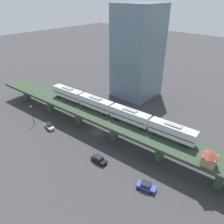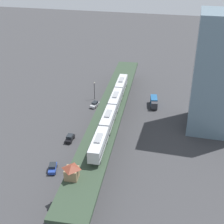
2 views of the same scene
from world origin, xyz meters
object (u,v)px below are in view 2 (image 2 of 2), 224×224
(street_car_blue, at_px, (53,168))
(delivery_truck, at_px, (154,102))
(street_car_black, at_px, (70,138))
(street_lamp, at_px, (94,89))
(office_tower, at_px, (221,74))
(signal_hut, at_px, (72,171))
(subway_train, at_px, (112,109))
(street_car_silver, at_px, (95,104))

(street_car_blue, relative_size, delivery_truck, 0.63)
(street_car_blue, xyz_separation_m, street_car_black, (0.92, -14.36, 0.00))
(street_lamp, distance_m, office_tower, 46.27)
(signal_hut, xyz_separation_m, street_car_blue, (9.25, -9.06, -7.63))
(street_car_black, relative_size, delivery_truck, 0.60)
(subway_train, relative_size, street_lamp, 7.18)
(subway_train, bearing_deg, street_car_silver, -57.92)
(signal_hut, xyz_separation_m, delivery_truck, (-10.89, -52.82, -6.81))
(street_lamp, bearing_deg, delivery_truck, 179.34)
(street_car_silver, bearing_deg, office_tower, 174.31)
(subway_train, height_order, street_lamp, subway_train)
(signal_hut, distance_m, delivery_truck, 54.36)
(street_car_silver, distance_m, street_car_black, 23.60)
(subway_train, xyz_separation_m, street_car_silver, (11.11, -17.72, -8.37))
(office_tower, bearing_deg, street_car_silver, -5.69)
(street_car_silver, xyz_separation_m, delivery_truck, (-20.68, -5.80, 0.82))
(subway_train, height_order, street_car_black, subway_train)
(street_car_blue, height_order, office_tower, office_tower)
(signal_hut, height_order, street_car_black, signal_hut)
(street_car_blue, height_order, delivery_truck, delivery_truck)
(signal_hut, bearing_deg, street_car_black, -66.54)
(subway_train, bearing_deg, delivery_truck, -112.15)
(signal_hut, bearing_deg, street_car_silver, -78.23)
(delivery_truck, bearing_deg, office_tower, 154.04)
(signal_hut, distance_m, street_car_silver, 48.63)
(signal_hut, relative_size, street_car_blue, 0.74)
(office_tower, bearing_deg, signal_hut, 54.02)
(street_car_black, bearing_deg, street_car_blue, 93.66)
(street_car_black, height_order, delivery_truck, delivery_truck)
(street_car_black, xyz_separation_m, street_lamp, (1.61, -29.65, 3.17))
(signal_hut, bearing_deg, office_tower, -125.98)
(street_car_blue, height_order, street_lamp, street_lamp)
(delivery_truck, height_order, street_lamp, street_lamp)
(office_tower, bearing_deg, subway_train, 24.55)
(street_car_black, xyz_separation_m, delivery_truck, (-21.06, -29.39, 0.82))
(street_car_silver, height_order, street_lamp, street_lamp)
(street_car_silver, bearing_deg, delivery_truck, -164.34)
(street_car_silver, xyz_separation_m, street_car_blue, (-0.55, 37.96, 0.00))
(street_car_blue, bearing_deg, street_car_black, -86.34)
(subway_train, xyz_separation_m, street_lamp, (13.09, -23.78, -5.20))
(subway_train, distance_m, signal_hut, 29.34)
(subway_train, bearing_deg, street_lamp, -61.16)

